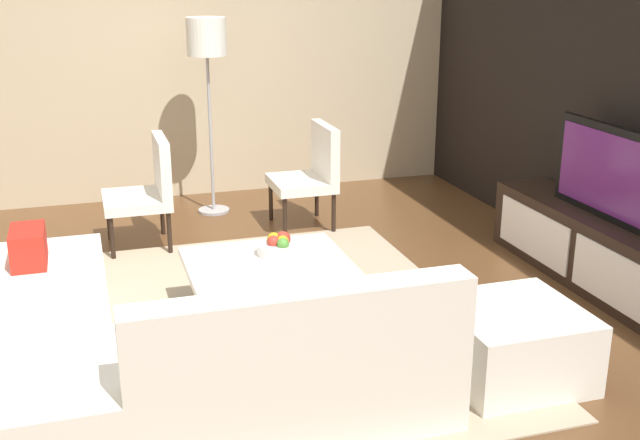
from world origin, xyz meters
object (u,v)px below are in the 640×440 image
sectional_couch (122,347)px  coffee_table (271,293)px  floor_lamp (207,48)px  fruit_bowl (279,246)px  television (608,173)px  media_console (599,252)px  accent_chair_far (312,170)px  ottoman (512,343)px  accent_chair_near (148,186)px

sectional_couch → coffee_table: bearing=123.3°
floor_lamp → fruit_bowl: (2.23, 0.05, -1.03)m
television → floor_lamp: size_ratio=0.64×
media_console → accent_chair_far: (-1.88, -1.50, 0.24)m
fruit_bowl → ottoman: bearing=38.4°
ottoman → accent_chair_far: 2.85m
coffee_table → accent_chair_far: 1.97m
media_console → accent_chair_far: 2.42m
floor_lamp → fruit_bowl: size_ratio=6.13×
accent_chair_near → ottoman: bearing=36.2°
ottoman → fruit_bowl: fruit_bowl is taller
television → accent_chair_far: 2.43m
accent_chair_near → fruit_bowl: accent_chair_near is taller
floor_lamp → accent_chair_far: size_ratio=1.97×
television → ottoman: bearing=-52.5°
media_console → floor_lamp: size_ratio=1.22×
media_console → floor_lamp: bearing=-138.3°
accent_chair_near → floor_lamp: bearing=144.6°
accent_chair_near → fruit_bowl: 1.64m
media_console → ottoman: bearing=-52.5°
coffee_table → floor_lamp: (-2.41, 0.05, 1.26)m
fruit_bowl → accent_chair_far: 1.74m
sectional_couch → floor_lamp: 3.40m
floor_lamp → ottoman: floor_lamp is taller
accent_chair_far → accent_chair_near: bearing=-76.2°
floor_lamp → ottoman: (3.45, 1.02, -1.26)m
television → accent_chair_far: size_ratio=1.26×
television → accent_chair_near: size_ratio=1.26×
fruit_bowl → accent_chair_far: (-1.60, 0.70, 0.06)m
ottoman → accent_chair_near: bearing=-148.8°
accent_chair_near → fruit_bowl: size_ratio=3.11×
television → coffee_table: 2.38m
accent_chair_near → sectional_couch: bearing=-3.9°
sectional_couch → coffee_table: sectional_couch is taller
accent_chair_near → media_console: bearing=63.3°
fruit_bowl → television: bearing=82.6°
television → fruit_bowl: size_ratio=3.90×
floor_lamp → ottoman: 3.81m
television → accent_chair_far: (-1.88, -1.50, -0.32)m
media_console → accent_chair_far: size_ratio=2.41×
coffee_table → ottoman: ottoman is taller
media_console → floor_lamp: 3.58m
television → floor_lamp: floor_lamp is taller
accent_chair_far → fruit_bowl: bearing=-14.1°
television → coffee_table: television is taller
media_console → fruit_bowl: (-0.28, -2.20, 0.18)m
media_console → television: 0.57m
sectional_couch → ottoman: bearing=78.0°
television → coffee_table: bearing=-92.5°
floor_lamp → accent_chair_far: bearing=49.5°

